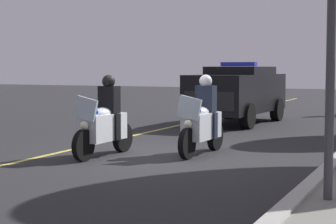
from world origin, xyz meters
name	(u,v)px	position (x,y,z in m)	size (l,w,h in m)	color
ground_plane	(161,155)	(0.00, 0.00, 0.00)	(80.00, 80.00, 0.00)	#28282B
curb_strip	(334,163)	(0.00, 3.62, 0.07)	(48.00, 0.24, 0.15)	#B7B5AD
lane_stripe_center	(74,149)	(0.00, -2.20, 0.00)	(48.00, 0.12, 0.01)	#E0D14C
police_motorcycle_lead_left	(104,123)	(0.63, -1.01, 0.70)	(2.14, 0.59, 1.72)	black
police_motorcycle_lead_right	(202,122)	(-0.48, 0.77, 0.70)	(2.14, 0.59, 1.72)	black
police_suv	(238,92)	(-7.47, -0.66, 1.07)	(4.98, 2.25, 2.05)	black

